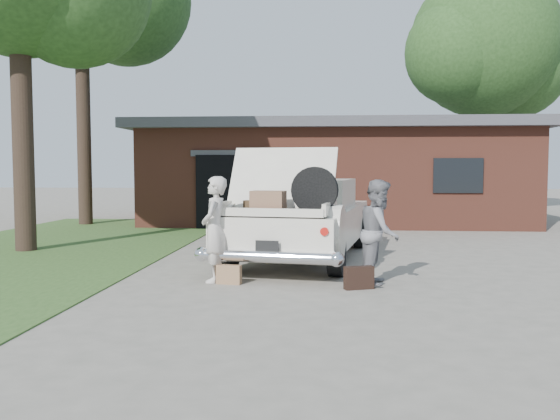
{
  "coord_description": "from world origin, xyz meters",
  "views": [
    {
      "loc": [
        0.82,
        -9.32,
        1.8
      ],
      "look_at": [
        0.0,
        0.6,
        1.1
      ],
      "focal_mm": 38.0,
      "sensor_mm": 36.0,
      "label": 1
    }
  ],
  "objects": [
    {
      "name": "grass_strip",
      "position": [
        -5.5,
        3.0,
        0.01
      ],
      "size": [
        6.0,
        16.0,
        0.02
      ],
      "primitive_type": "cube",
      "color": "#2D4C1E",
      "rests_on": "ground"
    },
    {
      "name": "suitcase_left",
      "position": [
        -0.72,
        -0.29,
        0.15
      ],
      "size": [
        0.4,
        0.19,
        0.3
      ],
      "primitive_type": "cube",
      "rotation": [
        0.0,
        0.0,
        -0.19
      ],
      "color": "#9F7551",
      "rests_on": "ground"
    },
    {
      "name": "tree_right",
      "position": [
        7.09,
        15.37,
        6.52
      ],
      "size": [
        6.79,
        5.9,
        9.76
      ],
      "color": "#38281E",
      "rests_on": "ground"
    },
    {
      "name": "house",
      "position": [
        0.98,
        11.47,
        1.67
      ],
      "size": [
        12.8,
        7.8,
        3.3
      ],
      "color": "brown",
      "rests_on": "ground"
    },
    {
      "name": "ground",
      "position": [
        0.0,
        0.0,
        0.0
      ],
      "size": [
        90.0,
        90.0,
        0.0
      ],
      "primitive_type": "plane",
      "color": "gray",
      "rests_on": "ground"
    },
    {
      "name": "woman_left",
      "position": [
        -0.98,
        -0.12,
        0.84
      ],
      "size": [
        0.44,
        0.64,
        1.68
      ],
      "primitive_type": "imported",
      "rotation": [
        0.0,
        0.0,
        -1.64
      ],
      "color": "beige",
      "rests_on": "ground"
    },
    {
      "name": "woman_right",
      "position": [
        1.61,
        -0.08,
        0.82
      ],
      "size": [
        0.76,
        0.9,
        1.63
      ],
      "primitive_type": "imported",
      "rotation": [
        0.0,
        0.0,
        1.37
      ],
      "color": "gray",
      "rests_on": "ground"
    },
    {
      "name": "suitcase_right",
      "position": [
        1.27,
        -0.52,
        0.17
      ],
      "size": [
        0.46,
        0.29,
        0.34
      ],
      "primitive_type": "cube",
      "rotation": [
        0.0,
        0.0,
        0.36
      ],
      "color": "black",
      "rests_on": "ground"
    },
    {
      "name": "sedan",
      "position": [
        0.3,
        2.42,
        0.82
      ],
      "size": [
        2.97,
        5.82,
        2.16
      ],
      "rotation": [
        0.0,
        0.0,
        -0.16
      ],
      "color": "beige",
      "rests_on": "ground"
    }
  ]
}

